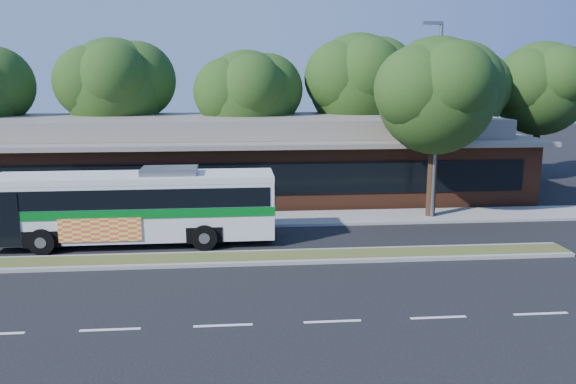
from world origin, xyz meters
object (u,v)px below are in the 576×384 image
at_px(transit_bus, 137,202).
at_px(sidewalk_tree, 444,93).
at_px(sedan, 8,205).
at_px(lamp_post, 436,116).

height_order(transit_bus, sidewalk_tree, sidewalk_tree).
relative_size(sedan, sidewalk_tree, 0.56).
relative_size(lamp_post, transit_bus, 0.82).
xyz_separation_m(transit_bus, sidewalk_tree, (13.57, 3.24, 4.19)).
bearing_deg(sedan, lamp_post, -96.51).
bearing_deg(sidewalk_tree, sedan, 175.90).
bearing_deg(sidewalk_tree, lamp_post, -141.41).
height_order(transit_bus, sedan, transit_bus).
bearing_deg(lamp_post, sedan, 174.88).
bearing_deg(sedan, sidewalk_tree, -95.49).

